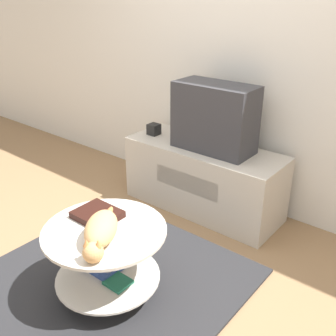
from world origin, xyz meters
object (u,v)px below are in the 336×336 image
(speaker, at_px, (154,129))
(dvd_box, at_px, (97,215))
(cat, at_px, (100,231))
(tv, at_px, (214,118))

(speaker, distance_m, dvd_box, 1.28)
(cat, bearing_deg, dvd_box, -162.78)
(speaker, height_order, dvd_box, speaker)
(tv, xyz_separation_m, speaker, (-0.59, -0.03, -0.21))
(speaker, bearing_deg, dvd_box, -64.13)
(dvd_box, bearing_deg, speaker, 115.87)
(tv, relative_size, dvd_box, 2.48)
(dvd_box, bearing_deg, cat, -37.12)
(speaker, bearing_deg, tv, 2.88)
(tv, distance_m, speaker, 0.63)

